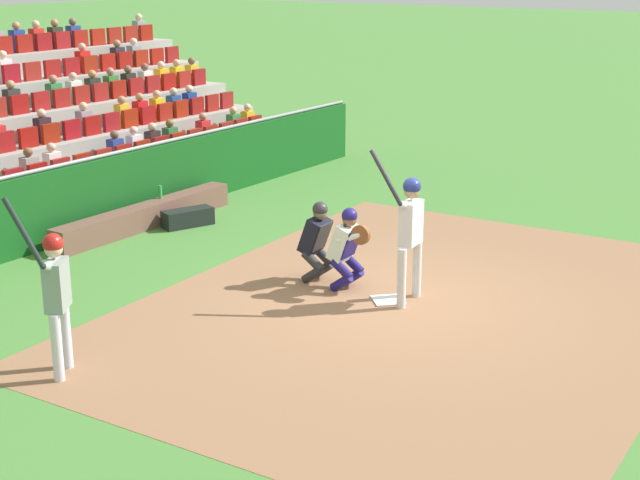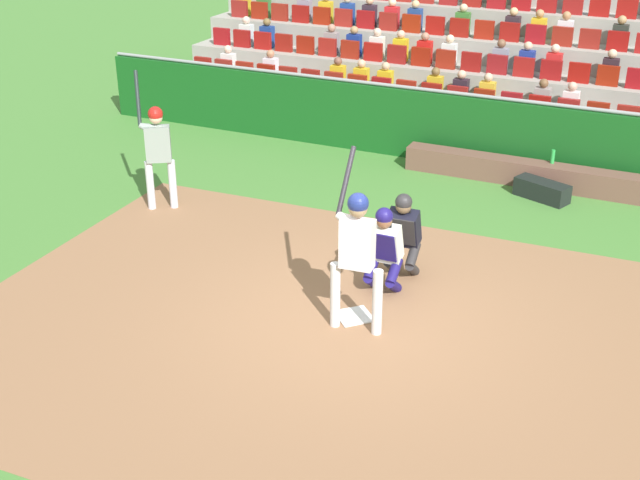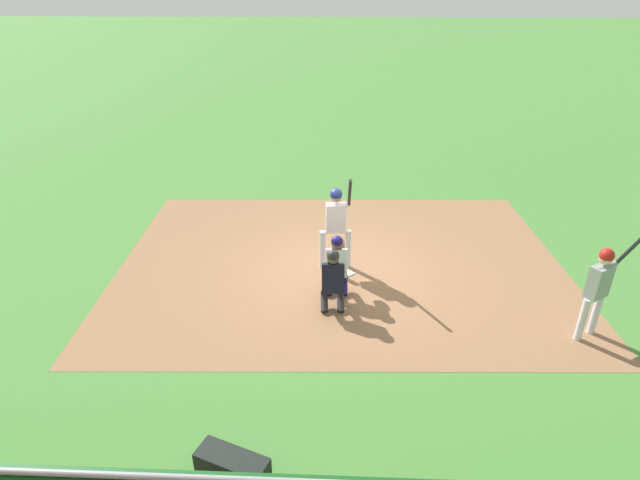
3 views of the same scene
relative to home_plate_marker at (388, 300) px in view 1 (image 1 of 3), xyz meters
name	(u,v)px [view 1 (image 1 of 3)]	position (x,y,z in m)	size (l,w,h in m)	color
ground_plane	(388,301)	(0.00, 0.00, -0.02)	(160.00, 160.00, 0.00)	#477F36
infield_dirt_patch	(418,307)	(0.00, 0.50, -0.01)	(9.86, 7.28, 0.01)	#926647
home_plate_marker	(388,300)	(0.00, 0.00, 0.00)	(0.44, 0.44, 0.02)	white
batter_at_plate	(410,225)	(-0.12, 0.27, 1.16)	(0.69, 0.67, 2.27)	silver
catcher_crouching	(347,244)	(-0.08, -0.77, 0.71)	(0.47, 0.72, 1.30)	navy
home_plate_umpire	(317,238)	(-0.15, -1.36, 0.69)	(0.48, 0.48, 1.30)	#2B292C
dugout_wall	(89,197)	(0.00, -6.28, 0.67)	(16.92, 0.24, 1.42)	#134F19
dugout_bench	(146,216)	(-0.86, -5.73, 0.20)	(4.31, 0.40, 0.44)	brown
water_bottle_on_bench	(160,192)	(-1.38, -5.82, 0.55)	(0.07, 0.07, 0.25)	green
equipment_duffel_bag	(188,218)	(-1.37, -5.14, 0.15)	(0.96, 0.36, 0.33)	black
on_deck_batter	(56,288)	(4.41, -1.99, 1.09)	(0.76, 0.44, 2.29)	silver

